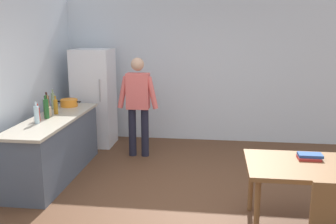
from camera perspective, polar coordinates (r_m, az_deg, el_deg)
The scene contains 15 objects.
ground_plane at distance 4.85m, azimuth 2.50°, elevation -14.23°, with size 14.00×14.00×0.00m, color brown.
wall_back at distance 7.37m, azimuth 4.55°, elevation 6.11°, with size 6.40×0.12×2.70m, color silver.
kitchen_counter at distance 5.89m, azimuth -16.64°, elevation -5.07°, with size 0.64×2.20×0.90m.
refrigerator at distance 7.19m, azimuth -11.06°, elevation 2.12°, with size 0.70×0.67×1.80m.
person at distance 6.41m, azimuth -4.53°, elevation 1.74°, with size 0.70×0.22×1.70m.
dining_table at distance 4.42m, azimuth 20.84°, elevation -8.34°, with size 1.40×0.90×0.75m.
cooking_pot at distance 6.51m, azimuth -14.69°, elevation 1.36°, with size 0.40×0.28×0.12m.
utensil_jar at distance 5.87m, azimuth -17.69°, elevation 0.14°, with size 0.11×0.11×0.32m.
bottle_wine_dark at distance 6.00m, azimuth -17.78°, elevation 1.05°, with size 0.08×0.08×0.34m.
bottle_water_clear at distance 5.47m, azimuth -19.20°, elevation -0.36°, with size 0.07×0.07×0.30m.
bottle_vinegar_tall at distance 6.35m, azimuth -16.93°, elevation 1.65°, with size 0.06×0.06×0.32m.
bottle_oil_amber at distance 5.97m, azimuth -16.56°, elevation 0.78°, with size 0.06×0.06×0.28m.
bottle_sauce_red at distance 5.65m, azimuth -19.02°, elevation -0.26°, with size 0.06×0.06×0.24m.
bottle_wine_green at distance 5.73m, azimuth -17.89°, elevation 0.50°, with size 0.08×0.08×0.34m.
book_stack at distance 4.55m, azimuth 20.55°, elevation -6.31°, with size 0.27×0.18×0.06m.
Camera 1 is at (0.34, -4.31, 2.21)m, focal length 40.44 mm.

